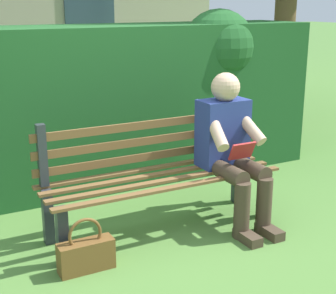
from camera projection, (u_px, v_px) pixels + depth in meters
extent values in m
plane|color=#517F38|center=(162.00, 229.00, 3.83)|extent=(60.00, 60.00, 0.00)
cube|color=#2D3338|center=(263.00, 193.00, 3.99)|extent=(0.07, 0.07, 0.40)
cube|color=#2D3338|center=(63.00, 236.00, 3.26)|extent=(0.07, 0.07, 0.40)
cube|color=#2D3338|center=(237.00, 180.00, 4.29)|extent=(0.07, 0.07, 0.40)
cube|color=#2D3338|center=(48.00, 217.00, 3.56)|extent=(0.07, 0.07, 0.40)
cube|color=brown|center=(148.00, 169.00, 3.91)|extent=(1.79, 0.06, 0.02)
cube|color=brown|center=(157.00, 175.00, 3.78)|extent=(1.79, 0.06, 0.02)
cube|color=brown|center=(166.00, 181.00, 3.65)|extent=(1.79, 0.06, 0.02)
cube|color=brown|center=(176.00, 187.00, 3.52)|extent=(1.79, 0.06, 0.02)
cube|color=#2D3338|center=(236.00, 128.00, 4.20)|extent=(0.06, 0.06, 0.44)
cube|color=#2D3338|center=(42.00, 155.00, 3.47)|extent=(0.06, 0.06, 0.44)
cube|color=brown|center=(149.00, 156.00, 3.87)|extent=(1.79, 0.02, 0.06)
cube|color=brown|center=(149.00, 141.00, 3.83)|extent=(1.79, 0.02, 0.06)
cube|color=brown|center=(148.00, 125.00, 3.80)|extent=(1.79, 0.02, 0.06)
cube|color=navy|center=(223.00, 133.00, 3.90)|extent=(0.38, 0.22, 0.52)
sphere|color=#D8AD8C|center=(226.00, 87.00, 3.79)|extent=(0.22, 0.22, 0.22)
cylinder|color=#473828|center=(248.00, 168.00, 3.84)|extent=(0.13, 0.42, 0.13)
cylinder|color=#473828|center=(226.00, 172.00, 3.75)|extent=(0.13, 0.42, 0.13)
cylinder|color=#473828|center=(264.00, 205.00, 3.72)|extent=(0.12, 0.12, 0.42)
cylinder|color=#473828|center=(242.00, 211.00, 3.63)|extent=(0.12, 0.12, 0.42)
cube|color=#473828|center=(269.00, 231.00, 3.70)|extent=(0.10, 0.24, 0.07)
cube|color=#473828|center=(247.00, 237.00, 3.61)|extent=(0.10, 0.24, 0.07)
cylinder|color=#D8AD8C|center=(250.00, 127.00, 3.83)|extent=(0.14, 0.32, 0.26)
cylinder|color=#D8AD8C|center=(217.00, 131.00, 3.70)|extent=(0.14, 0.32, 0.26)
cube|color=#B22626|center=(242.00, 151.00, 3.70)|extent=(0.20, 0.07, 0.13)
cube|color=#1E5123|center=(84.00, 107.00, 4.61)|extent=(4.57, 0.80, 1.46)
sphere|color=#1E5123|center=(219.00, 46.00, 4.98)|extent=(0.72, 0.72, 0.72)
cylinder|color=brown|center=(285.00, 19.00, 6.52)|extent=(0.27, 0.27, 2.89)
cube|color=brown|center=(86.00, 256.00, 3.21)|extent=(0.36, 0.12, 0.20)
torus|color=brown|center=(85.00, 234.00, 3.17)|extent=(0.22, 0.02, 0.22)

